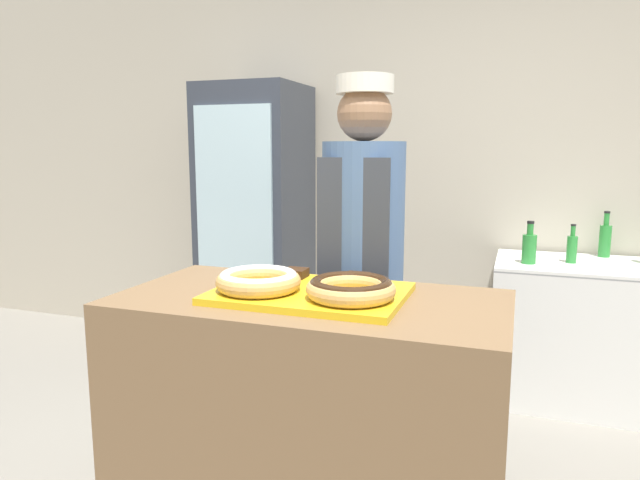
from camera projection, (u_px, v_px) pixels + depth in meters
name	position (u px, v px, depth m)	size (l,w,h in m)	color
wall_back	(420.00, 166.00, 3.85)	(8.00, 0.06, 2.70)	#BCB29E
display_counter	(311.00, 430.00, 2.01)	(1.31, 0.67, 0.97)	brown
serving_tray	(310.00, 293.00, 1.93)	(0.64, 0.46, 0.02)	yellow
donut_light_glaze	(258.00, 280.00, 1.91)	(0.29, 0.29, 0.07)	tan
donut_chocolate_glaze	(351.00, 288.00, 1.81)	(0.29, 0.29, 0.07)	tan
brownie_back_left	(296.00, 273.00, 2.11)	(0.08, 0.08, 0.03)	#382111
brownie_back_right	(357.00, 278.00, 2.04)	(0.08, 0.08, 0.03)	#382111
baker_person	(362.00, 269.00, 2.49)	(0.36, 0.36, 1.77)	#4C4C51
beverage_fridge	(256.00, 226.00, 3.90)	(0.64, 0.63, 1.88)	#333842
chest_freezer	(576.00, 331.00, 3.32)	(0.93, 0.65, 0.82)	white
bottle_green_b	(572.00, 248.00, 3.24)	(0.06, 0.06, 0.22)	#2D8C38
bottle_green_b_b	(605.00, 239.00, 3.42)	(0.07, 0.07, 0.28)	#2D8C38
bottle_green_b_b_b	(529.00, 247.00, 3.22)	(0.08, 0.08, 0.24)	#2D8C38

